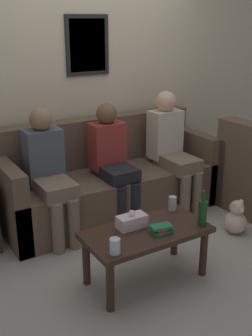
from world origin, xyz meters
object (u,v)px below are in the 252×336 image
(wine_bottle, at_px, (203,212))
(person_middle, at_px, (113,158))
(person_left, at_px, (49,169))
(person_right, at_px, (172,146))
(coffee_table, at_px, (146,238))
(teddy_bear, at_px, (236,219))
(couch_main, at_px, (108,182))
(drinking_glass, at_px, (115,246))

(wine_bottle, bearing_deg, person_middle, 95.08)
(person_left, height_order, person_middle, person_left)
(person_left, relative_size, person_right, 0.97)
(coffee_table, distance_m, wine_bottle, 0.48)
(person_left, bearing_deg, teddy_bear, -29.74)
(couch_main, bearing_deg, coffee_table, -105.94)
(coffee_table, bearing_deg, person_right, 45.54)
(couch_main, relative_size, coffee_table, 2.34)
(wine_bottle, bearing_deg, person_left, 122.68)
(couch_main, relative_size, wine_bottle, 7.87)
(person_middle, height_order, person_right, person_right)
(drinking_glass, height_order, person_left, person_left)
(person_middle, distance_m, person_right, 0.71)
(person_left, distance_m, teddy_bear, 1.83)
(wine_bottle, bearing_deg, coffee_table, 160.11)
(drinking_glass, xyz_separation_m, teddy_bear, (1.54, 0.36, -0.35))
(couch_main, xyz_separation_m, person_middle, (-0.04, -0.17, 0.32))
(coffee_table, distance_m, person_left, 1.16)
(wine_bottle, distance_m, person_right, 1.34)
(person_left, height_order, teddy_bear, person_left)
(coffee_table, distance_m, person_right, 1.49)
(person_right, bearing_deg, person_middle, 177.65)
(drinking_glass, distance_m, teddy_bear, 1.62)
(person_middle, bearing_deg, person_left, -179.26)
(coffee_table, relative_size, person_left, 0.80)
(couch_main, distance_m, teddy_bear, 1.34)
(person_left, relative_size, person_middle, 1.02)
(couch_main, relative_size, teddy_bear, 6.75)
(couch_main, distance_m, person_right, 0.78)
(drinking_glass, relative_size, teddy_bear, 0.34)
(drinking_glass, bearing_deg, person_left, 89.13)
(coffee_table, relative_size, person_middle, 0.82)
(coffee_table, xyz_separation_m, person_left, (-0.36, 1.06, 0.30))
(couch_main, height_order, teddy_bear, couch_main)
(coffee_table, bearing_deg, couch_main, 74.06)
(drinking_glass, relative_size, person_left, 0.09)
(couch_main, distance_m, wine_bottle, 1.41)
(couch_main, bearing_deg, drinking_glass, -117.34)
(couch_main, xyz_separation_m, person_right, (0.67, -0.20, 0.34))
(couch_main, bearing_deg, wine_bottle, -87.25)
(drinking_glass, bearing_deg, couch_main, 62.66)
(drinking_glass, height_order, person_right, person_right)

